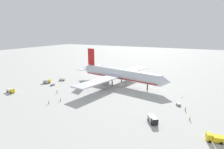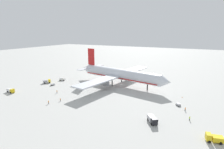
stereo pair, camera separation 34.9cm
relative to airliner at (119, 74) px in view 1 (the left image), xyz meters
The scene contains 17 objects.
ground_plane 7.20m from the airliner, 11.56° to the right, with size 600.00×600.00×0.00m, color #B2B2AD.
airliner is the anchor object (origin of this frame).
service_truck_0 66.90m from the airliner, 138.03° to the right, with size 5.98×2.89×2.44m.
service_truck_1 50.65m from the airliner, 156.44° to the right, with size 4.87×5.28×2.41m.
service_truck_2 54.96m from the airliner, 50.95° to the right, with size 5.44×6.38×2.72m.
service_truck_3 72.44m from the airliner, 39.55° to the right, with size 5.59×3.63×2.68m.
service_van 42.93m from the airliner, 166.55° to the right, with size 4.64×2.91×1.97m.
baggage_cart_0 44.93m from the airliner, 149.82° to the right, with size 2.27×3.29×1.38m.
baggage_cart_1 46.15m from the airliner, 25.83° to the right, with size 2.62×2.55×1.22m.
baggage_cart_2 59.82m from the airliner, 146.42° to the left, with size 1.98×2.99×0.40m.
ground_worker_0 51.64m from the airliner, 29.17° to the right, with size 0.47×0.47×1.73m.
ground_worker_1 50.35m from the airliner, 109.34° to the right, with size 0.56×0.56×1.76m.
ground_worker_2 41.54m from the airliner, 126.65° to the right, with size 0.41×0.41×1.78m.
ground_worker_3 58.47m from the airliner, 35.44° to the right, with size 0.50×0.50×1.76m.
ground_worker_4 44.41m from the airliner, 108.39° to the right, with size 0.46×0.46×1.60m.
traffic_cone_0 52.24m from the airliner, 133.71° to the left, with size 0.36×0.36×0.55m, color orange.
traffic_cone_1 42.62m from the airliner, 10.05° to the right, with size 0.36×0.36×0.55m, color orange.
Camera 1 is at (49.09, -108.37, 35.19)m, focal length 29.37 mm.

